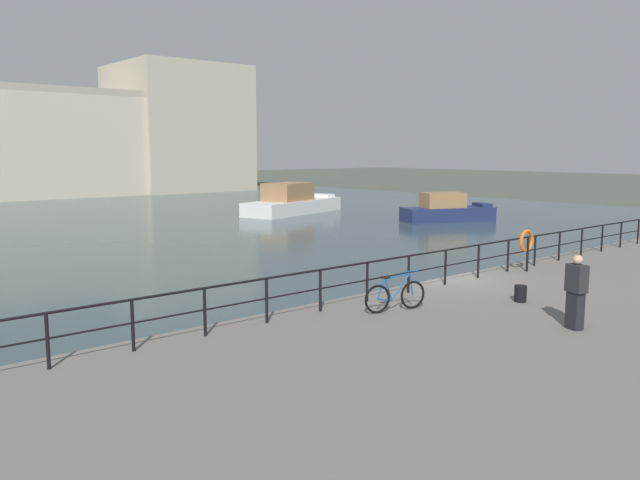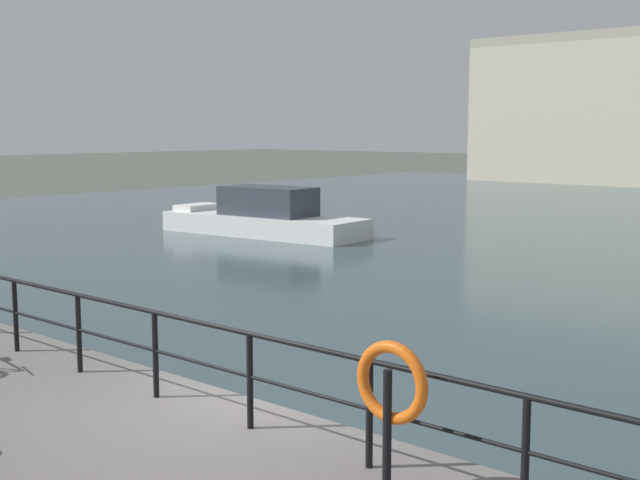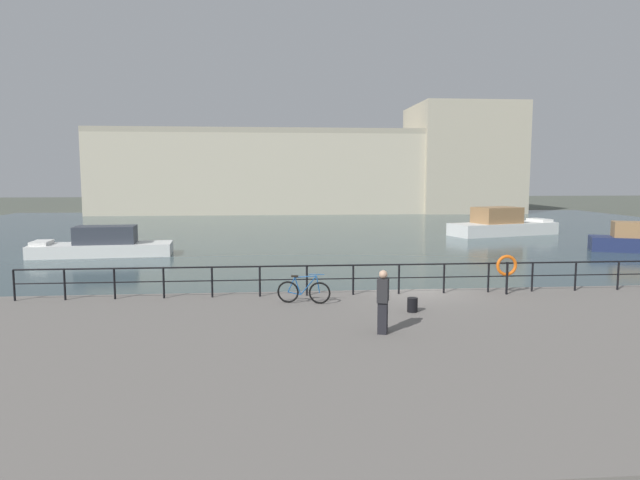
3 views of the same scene
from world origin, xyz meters
name	(u,v)px [view 2 (image 2 of 3)]	position (x,y,z in m)	size (l,w,h in m)	color
ground_plane	(248,463)	(0.00, 0.00, 0.00)	(240.00, 240.00, 0.00)	#4C5147
moored_harbor_tender	(264,217)	(-15.92, 16.26, 0.69)	(8.69, 3.33, 1.88)	white
quay_railing	(155,338)	(-0.80, -0.75, 1.60)	(26.14, 0.07, 1.08)	black
life_ring_stand	(391,388)	(2.96, -1.10, 1.83)	(0.75, 0.16, 1.40)	black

